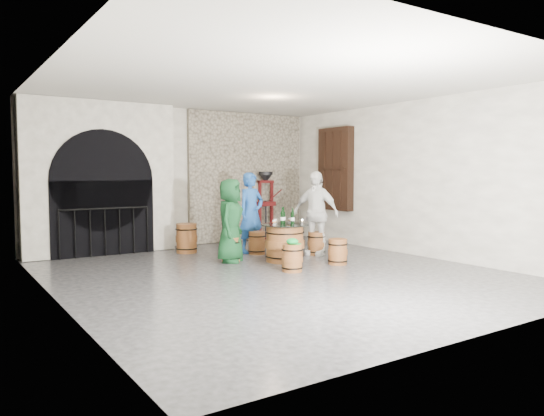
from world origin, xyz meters
TOP-DOWN VIEW (x-y plane):
  - ground at (0.00, 0.00)m, footprint 8.00×8.00m
  - wall_back at (0.00, 4.00)m, footprint 8.00×0.00m
  - wall_front at (0.00, -4.00)m, footprint 8.00×0.00m
  - wall_left at (-3.50, 0.00)m, footprint 0.00×8.00m
  - wall_right at (3.50, 0.00)m, footprint 0.00×8.00m
  - ceiling at (0.00, 0.00)m, footprint 8.00×8.00m
  - stone_facing_panel at (1.80, 3.94)m, footprint 3.20×0.12m
  - arched_opening at (-1.90, 3.74)m, footprint 3.10×0.60m
  - shuttered_window at (3.38, 2.40)m, footprint 0.23×1.10m
  - barrel_table at (0.81, 0.87)m, footprint 0.93×0.93m
  - barrel_stool_left at (-0.09, 1.39)m, footprint 0.38×0.38m
  - barrel_stool_far at (0.83, 1.91)m, footprint 0.38×0.38m
  - barrel_stool_right at (1.82, 1.15)m, footprint 0.38×0.38m
  - barrel_stool_near_right at (1.45, 0.05)m, footprint 0.38×0.38m
  - barrel_stool_near_left at (0.33, -0.05)m, footprint 0.38×0.38m
  - green_cap at (0.34, -0.05)m, footprint 0.25×0.21m
  - person_green at (-0.10, 1.39)m, footprint 0.91×0.91m
  - person_blue at (0.83, 2.15)m, footprint 0.68×0.50m
  - person_white at (1.79, 1.14)m, footprint 0.80×1.11m
  - wine_bottle_left at (0.81, 0.95)m, footprint 0.08×0.08m
  - wine_bottle_center at (0.94, 0.79)m, footprint 0.08×0.08m
  - wine_bottle_right at (0.87, 0.99)m, footprint 0.08×0.08m
  - tasting_glass_a at (0.55, 0.87)m, footprint 0.05×0.05m
  - tasting_glass_b at (1.05, 1.00)m, footprint 0.05×0.05m
  - tasting_glass_c at (0.70, 1.02)m, footprint 0.05×0.05m
  - tasting_glass_d at (1.05, 1.05)m, footprint 0.05×0.05m
  - tasting_glass_e at (1.11, 0.71)m, footprint 0.05×0.05m
  - tasting_glass_f at (0.59, 0.88)m, footprint 0.05×0.05m
  - side_barrel at (-0.33, 2.90)m, footprint 0.47×0.47m
  - corking_press at (2.14, 3.60)m, footprint 0.72×0.40m
  - control_box at (2.05, 3.86)m, footprint 0.18×0.10m

SIDE VIEW (x-z plane):
  - ground at x=0.00m, z-range 0.00..0.00m
  - barrel_stool_left at x=-0.09m, z-range 0.00..0.48m
  - barrel_stool_far at x=0.83m, z-range 0.00..0.48m
  - barrel_stool_right at x=1.82m, z-range 0.00..0.48m
  - barrel_stool_near_right at x=1.45m, z-range 0.00..0.48m
  - barrel_stool_near_left at x=0.33m, z-range 0.00..0.48m
  - side_barrel at x=-0.33m, z-range 0.00..0.62m
  - barrel_table at x=0.81m, z-range 0.00..0.72m
  - green_cap at x=0.34m, z-range 0.47..0.58m
  - tasting_glass_a at x=0.55m, z-range 0.72..0.82m
  - tasting_glass_b at x=1.05m, z-range 0.72..0.82m
  - tasting_glass_c at x=0.70m, z-range 0.72..0.82m
  - tasting_glass_d at x=1.05m, z-range 0.72..0.82m
  - tasting_glass_e at x=1.11m, z-range 0.72..0.82m
  - tasting_glass_f at x=0.59m, z-range 0.72..0.82m
  - person_green at x=-0.10m, z-range 0.00..1.60m
  - wine_bottle_left at x=0.81m, z-range 0.69..1.01m
  - wine_bottle_center at x=0.94m, z-range 0.69..1.01m
  - wine_bottle_right at x=0.87m, z-range 0.69..1.01m
  - person_blue at x=0.83m, z-range 0.00..1.72m
  - person_white at x=1.79m, z-range 0.00..1.75m
  - corking_press at x=2.14m, z-range 0.14..1.88m
  - control_box at x=2.05m, z-range 1.24..1.46m
  - arched_opening at x=-1.90m, z-range -0.01..3.18m
  - wall_back at x=0.00m, z-range -2.40..5.60m
  - wall_front at x=0.00m, z-range -2.40..5.60m
  - wall_left at x=-3.50m, z-range -2.40..5.60m
  - wall_right at x=3.50m, z-range -2.40..5.60m
  - stone_facing_panel at x=1.80m, z-range 0.01..3.19m
  - shuttered_window at x=3.38m, z-range 0.80..2.80m
  - ceiling at x=0.00m, z-range 3.20..3.20m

